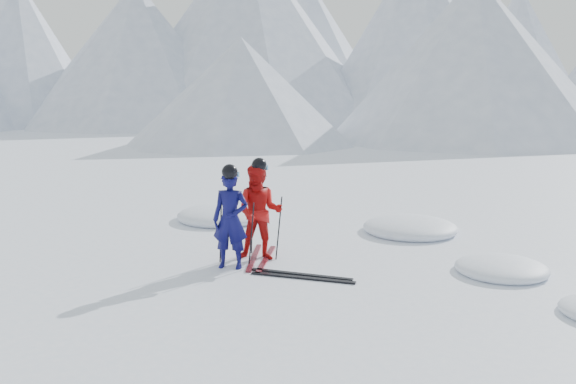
% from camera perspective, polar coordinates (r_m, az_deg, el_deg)
% --- Properties ---
extents(ground, '(160.00, 160.00, 0.00)m').
position_cam_1_polar(ground, '(10.04, 9.11, -7.57)').
color(ground, white).
rests_on(ground, ground).
extents(skier_blue, '(0.68, 0.55, 1.63)m').
position_cam_1_polar(skier_blue, '(10.09, -5.41, -2.60)').
color(skier_blue, '#0C0C4A').
rests_on(skier_blue, ground).
extents(skier_red, '(1.00, 0.90, 1.68)m').
position_cam_1_polar(skier_red, '(10.53, -2.68, -1.91)').
color(skier_red, red).
rests_on(skier_red, ground).
extents(pole_blue_left, '(0.11, 0.08, 1.09)m').
position_cam_1_polar(pole_blue_left, '(10.44, -6.32, -3.73)').
color(pole_blue_left, black).
rests_on(pole_blue_left, ground).
extents(pole_blue_right, '(0.11, 0.07, 1.09)m').
position_cam_1_polar(pole_blue_right, '(10.23, -3.44, -3.97)').
color(pole_blue_right, black).
rests_on(pole_blue_right, ground).
extents(pole_red_left, '(0.11, 0.09, 1.12)m').
position_cam_1_polar(pole_red_left, '(10.95, -3.36, -2.95)').
color(pole_red_left, black).
rests_on(pole_red_left, ground).
extents(pole_red_right, '(0.11, 0.08, 1.12)m').
position_cam_1_polar(pole_red_right, '(10.58, -0.86, -3.40)').
color(pole_red_right, black).
rests_on(pole_red_right, ground).
extents(ski_worn_left, '(0.79, 1.58, 0.03)m').
position_cam_1_polar(ski_worn_left, '(10.79, -3.20, -6.14)').
color(ski_worn_left, black).
rests_on(ski_worn_left, ground).
extents(ski_worn_right, '(0.68, 1.62, 0.03)m').
position_cam_1_polar(ski_worn_right, '(10.67, -2.09, -6.31)').
color(ski_worn_right, black).
rests_on(ski_worn_right, ground).
extents(ski_loose_a, '(1.70, 0.33, 0.03)m').
position_cam_1_polar(ski_loose_a, '(9.84, 1.23, -7.71)').
color(ski_loose_a, black).
rests_on(ski_loose_a, ground).
extents(ski_loose_b, '(1.69, 0.38, 0.03)m').
position_cam_1_polar(ski_loose_b, '(9.67, 1.37, -8.03)').
color(ski_loose_b, black).
rests_on(ski_loose_b, ground).
extents(snow_lumps, '(9.42, 4.93, 0.45)m').
position_cam_1_polar(snow_lumps, '(12.37, 5.66, -4.16)').
color(snow_lumps, white).
rests_on(snow_lumps, ground).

